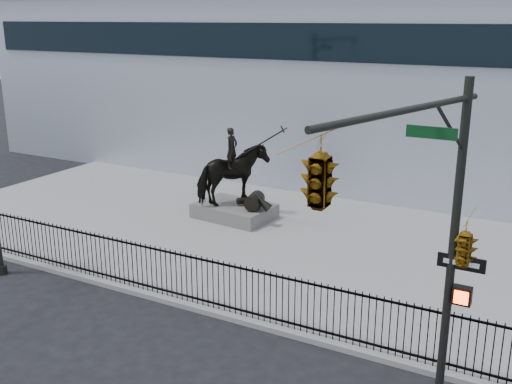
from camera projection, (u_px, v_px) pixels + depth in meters
The scene contains 7 objects.
ground at pixel (173, 327), 16.15m from camera, with size 120.00×120.00×0.00m, color black.
plaza at pixel (286, 242), 22.02m from camera, with size 30.00×12.00×0.15m, color #969794.
building at pixel (394, 86), 31.73m from camera, with size 44.00×14.00×9.00m, color silver.
picket_fence at pixel (198, 280), 16.95m from camera, with size 22.10×0.10×1.50m.
statue_plinth at pixel (234, 211), 24.43m from camera, with size 3.04×2.09×0.57m, color #575450.
equestrian_statue at pixel (235, 176), 23.98m from camera, with size 3.88×2.59×3.30m.
traffic_signal_right at pixel (401, 214), 10.12m from camera, with size 2.17×6.86×7.00m.
Camera 1 is at (8.90, -11.62, 8.07)m, focal length 42.00 mm.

